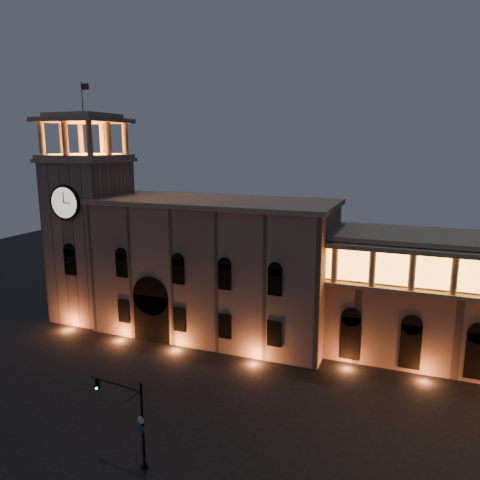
{
  "coord_description": "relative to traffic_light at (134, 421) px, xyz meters",
  "views": [
    {
      "loc": [
        22.24,
        -31.44,
        24.37
      ],
      "look_at": [
        3.86,
        16.0,
        13.94
      ],
      "focal_mm": 35.0,
      "sensor_mm": 36.0,
      "label": 1
    }
  ],
  "objects": [
    {
      "name": "government_building",
      "position": [
        -5.19,
        26.43,
        5.03
      ],
      "size": [
        30.8,
        12.8,
        17.6
      ],
      "color": "#8F705D",
      "rests_on": "ground"
    },
    {
      "name": "ground",
      "position": [
        -3.11,
        4.5,
        -3.74
      ],
      "size": [
        160.0,
        160.0,
        0.0
      ],
      "primitive_type": "plane",
      "color": "black",
      "rests_on": "ground"
    },
    {
      "name": "traffic_light",
      "position": [
        0.0,
        0.0,
        0.0
      ],
      "size": [
        5.17,
        0.9,
        7.13
      ],
      "rotation": [
        0.0,
        0.0,
        -0.11
      ],
      "color": "black",
      "rests_on": "ground"
    },
    {
      "name": "clock_tower",
      "position": [
        -23.61,
        25.48,
        8.76
      ],
      "size": [
        9.8,
        9.8,
        32.4
      ],
      "color": "#8F705D",
      "rests_on": "ground"
    }
  ]
}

